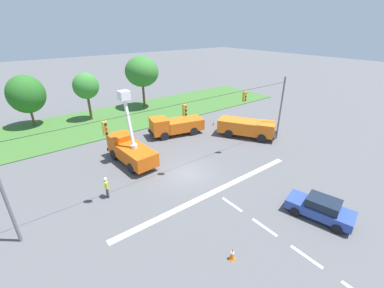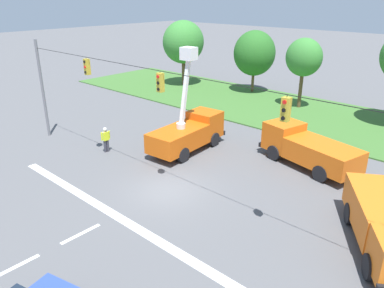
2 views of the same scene
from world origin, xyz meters
name	(u,v)px [view 1 (image 1 of 2)]	position (x,y,z in m)	size (l,w,h in m)	color
ground_plane	(188,174)	(0.00, 0.00, 0.00)	(200.00, 200.00, 0.00)	#565659
grass_verge	(112,120)	(0.00, 18.00, 0.05)	(56.00, 12.00, 0.10)	#3D6B2D
lane_markings	(227,201)	(0.00, -4.98, 0.00)	(17.60, 15.25, 0.01)	silver
signal_gantry	(187,128)	(-0.03, 0.00, 4.43)	(26.20, 0.33, 7.20)	slate
tree_west	(26,94)	(-8.99, 21.94, 4.25)	(4.46, 4.38, 6.64)	brown
tree_centre	(86,86)	(-2.23, 19.71, 4.75)	(3.37, 2.88, 6.52)	brown
tree_east	(142,72)	(6.50, 20.50, 5.65)	(4.99, 5.35, 7.92)	brown
utility_truck_bucket_lift	(130,149)	(-3.09, 5.11, 1.39)	(2.67, 6.29, 7.01)	#D6560F
utility_truck_support_near	(246,127)	(10.51, 2.55, 1.21)	(5.40, 6.84, 2.04)	orange
utility_truck_support_far	(175,125)	(4.16, 8.19, 1.21)	(6.84, 3.79, 2.32)	orange
sedan_blue	(320,208)	(3.78, -10.16, 0.79)	(2.73, 4.60, 1.56)	#2D4799
road_worker	(106,186)	(-7.03, 1.03, 1.00)	(0.31, 0.64, 1.77)	#383842
traffic_cone_mid_left	(214,123)	(10.02, 7.75, 0.34)	(0.36, 0.36, 0.70)	orange
traffic_cone_mid_right	(232,254)	(-3.55, -8.97, 0.40)	(0.36, 0.36, 0.81)	orange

